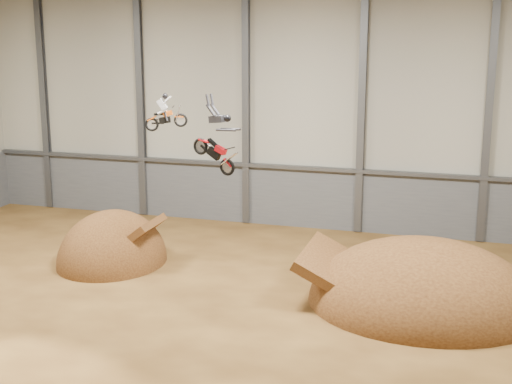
% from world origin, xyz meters
% --- Properties ---
extents(floor, '(40.00, 40.00, 0.00)m').
position_xyz_m(floor, '(0.00, 0.00, 0.00)').
color(floor, '#482E13').
rests_on(floor, ground).
extents(back_wall, '(40.00, 0.10, 14.00)m').
position_xyz_m(back_wall, '(0.00, 15.00, 7.00)').
color(back_wall, '#9F9D8D').
rests_on(back_wall, ground).
extents(lower_band_back, '(39.80, 0.18, 3.50)m').
position_xyz_m(lower_band_back, '(0.00, 14.90, 1.75)').
color(lower_band_back, '#52555A').
rests_on(lower_band_back, ground).
extents(steel_rail, '(39.80, 0.35, 0.20)m').
position_xyz_m(steel_rail, '(0.00, 14.75, 3.55)').
color(steel_rail, '#47494F').
rests_on(steel_rail, lower_band_back).
extents(steel_column_0, '(0.40, 0.36, 13.90)m').
position_xyz_m(steel_column_0, '(-16.67, 14.80, 7.00)').
color(steel_column_0, '#47494F').
rests_on(steel_column_0, ground).
extents(steel_column_1, '(0.40, 0.36, 13.90)m').
position_xyz_m(steel_column_1, '(-10.00, 14.80, 7.00)').
color(steel_column_1, '#47494F').
rests_on(steel_column_1, ground).
extents(steel_column_2, '(0.40, 0.36, 13.90)m').
position_xyz_m(steel_column_2, '(-3.33, 14.80, 7.00)').
color(steel_column_2, '#47494F').
rests_on(steel_column_2, ground).
extents(steel_column_3, '(0.40, 0.36, 13.90)m').
position_xyz_m(steel_column_3, '(3.33, 14.80, 7.00)').
color(steel_column_3, '#47494F').
rests_on(steel_column_3, ground).
extents(steel_column_4, '(0.40, 0.36, 13.90)m').
position_xyz_m(steel_column_4, '(10.00, 14.80, 7.00)').
color(steel_column_4, '#47494F').
rests_on(steel_column_4, ground).
extents(takeoff_ramp, '(5.24, 6.05, 5.24)m').
position_xyz_m(takeoff_ramp, '(-7.50, 5.87, 0.00)').
color(takeoff_ramp, '#3E220F').
rests_on(takeoff_ramp, ground).
extents(landing_ramp, '(9.64, 8.52, 5.56)m').
position_xyz_m(landing_ramp, '(7.64, 4.60, 0.00)').
color(landing_ramp, '#3E220F').
rests_on(landing_ramp, ground).
extents(fmx_rider_a, '(2.13, 1.21, 1.87)m').
position_xyz_m(fmx_rider_a, '(-3.13, 3.12, 8.04)').
color(fmx_rider_a, '#DE5D13').
extents(fmx_rider_b, '(3.78, 1.77, 3.53)m').
position_xyz_m(fmx_rider_b, '(-0.84, 2.12, 7.28)').
color(fmx_rider_b, red).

